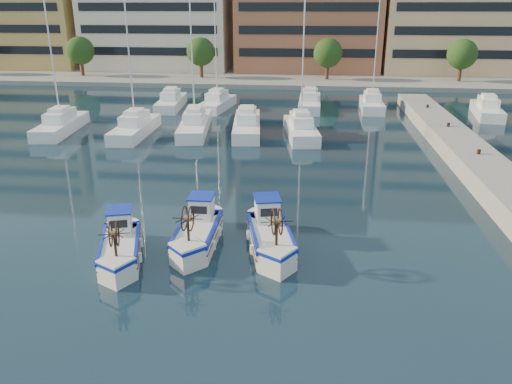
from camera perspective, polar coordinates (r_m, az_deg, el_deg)
ground at (r=21.45m, az=0.10°, el=-7.99°), size 300.00×300.00×0.00m
quay at (r=30.45m, az=27.05°, el=-0.29°), size 3.00×60.00×1.20m
waterfront at (r=84.11m, az=12.09°, el=20.60°), size 180.00×40.00×25.60m
yacht_marina at (r=47.79m, az=-0.72°, el=8.73°), size 41.98×22.51×11.50m
fishing_boat_a at (r=22.18m, az=-15.26°, el=-5.80°), size 2.62×4.05×2.46m
fishing_boat_b at (r=22.78m, az=-6.64°, el=-4.36°), size 1.72×4.15×2.58m
fishing_boat_c at (r=22.25m, az=1.60°, el=-4.78°), size 2.62×4.41×2.67m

